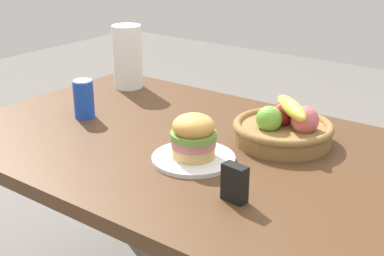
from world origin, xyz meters
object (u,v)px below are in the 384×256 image
at_px(napkin_holder, 235,183).
at_px(soda_can, 84,99).
at_px(sandwich, 194,136).
at_px(paper_towel_roll, 127,57).
at_px(plate, 194,158).
at_px(fruit_basket, 284,128).

bearing_deg(napkin_holder, soda_can, 172.29).
distance_m(soda_can, napkin_holder, 0.72).
height_order(sandwich, paper_towel_roll, paper_towel_roll).
relative_size(plate, paper_towel_roll, 0.94).
xyz_separation_m(plate, fruit_basket, (0.14, 0.26, 0.04)).
relative_size(fruit_basket, paper_towel_roll, 1.21).
height_order(sandwich, fruit_basket, fruit_basket).
distance_m(plate, sandwich, 0.07).
bearing_deg(plate, napkin_holder, -30.36).
relative_size(soda_can, paper_towel_roll, 0.53).
bearing_deg(napkin_holder, sandwich, 156.46).
bearing_deg(fruit_basket, plate, -117.86).
height_order(fruit_basket, napkin_holder, fruit_basket).
bearing_deg(fruit_basket, napkin_holder, -79.40).
relative_size(paper_towel_roll, napkin_holder, 2.67).
bearing_deg(sandwich, napkin_holder, -30.36).
bearing_deg(paper_towel_roll, fruit_basket, -10.58).
relative_size(plate, fruit_basket, 0.78).
bearing_deg(sandwich, paper_towel_roll, 146.89).
xyz_separation_m(sandwich, napkin_holder, (0.21, -0.12, -0.03)).
bearing_deg(fruit_basket, sandwich, -117.86).
distance_m(soda_can, paper_towel_roll, 0.36).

